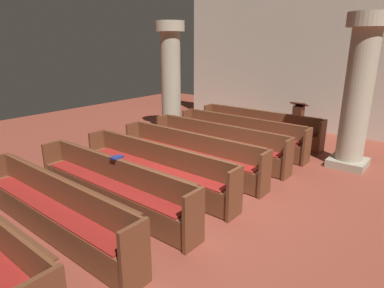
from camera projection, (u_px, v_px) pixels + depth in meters
name	position (u px, v px, depth m)	size (l,w,h in m)	color
ground_plane	(203.00, 192.00, 6.40)	(19.20, 19.20, 0.00)	brown
back_wall	(320.00, 61.00, 10.25)	(10.00, 0.16, 4.50)	beige
pew_row_0	(259.00, 125.00, 9.63)	(3.72, 0.47, 0.87)	brown
pew_row_1	(240.00, 133.00, 8.83)	(3.72, 0.46, 0.87)	brown
pew_row_2	(218.00, 142.00, 8.04)	(3.72, 0.47, 0.87)	brown
pew_row_3	(190.00, 152.00, 7.24)	(3.72, 0.46, 0.87)	brown
pew_row_4	(156.00, 166.00, 6.44)	(3.72, 0.46, 0.87)	brown
pew_row_5	(111.00, 184.00, 5.64)	(3.72, 0.47, 0.87)	brown
pew_row_6	(53.00, 207.00, 4.84)	(3.72, 0.46, 0.87)	brown
pillar_aisle_side	(358.00, 91.00, 7.23)	(0.87, 0.87, 3.41)	#9F967E
pillar_far_side	(171.00, 77.00, 10.09)	(0.87, 0.87, 3.41)	#9F967E
lectern	(297.00, 122.00, 10.10)	(0.48, 0.45, 1.08)	#411E13
hymn_book	(117.00, 157.00, 5.69)	(0.14, 0.21, 0.03)	navy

